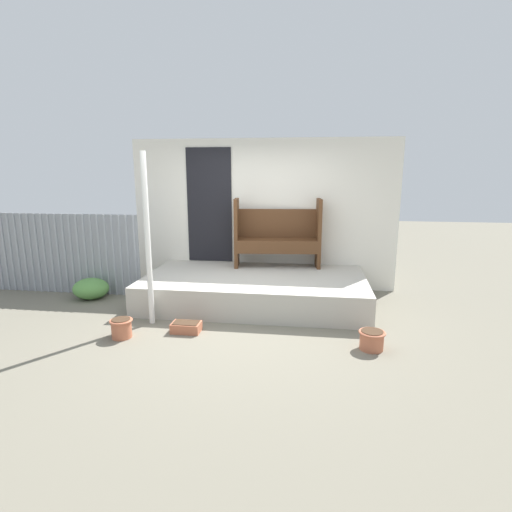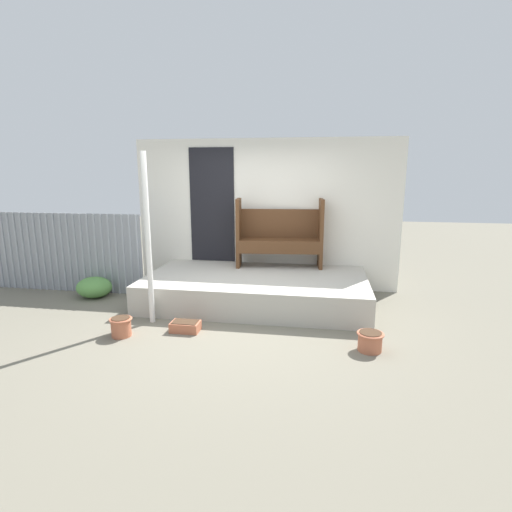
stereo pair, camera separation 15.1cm
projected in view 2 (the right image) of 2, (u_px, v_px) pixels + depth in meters
ground_plane at (235, 324)px, 5.49m from camera, size 24.00×24.00×0.00m
porch_slab at (256, 289)px, 6.31m from camera, size 3.43×1.85×0.44m
house_wall at (263, 214)px, 7.01m from camera, size 4.63×0.08×2.60m
fence_corrugated at (63, 252)px, 6.86m from camera, size 2.88×0.05×1.36m
support_post at (148, 240)px, 5.32m from camera, size 0.07×0.07×2.31m
bench at (279, 233)px, 6.77m from camera, size 1.48×0.54×1.16m
flower_pot_left at (121, 326)px, 5.05m from camera, size 0.29×0.29×0.25m
flower_pot_middle at (370, 341)px, 4.64m from camera, size 0.32×0.32×0.23m
planter_box_rect at (185, 326)px, 5.22m from camera, size 0.37×0.24×0.13m
shrub_by_fence at (94, 287)px, 6.60m from camera, size 0.58×0.52×0.34m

